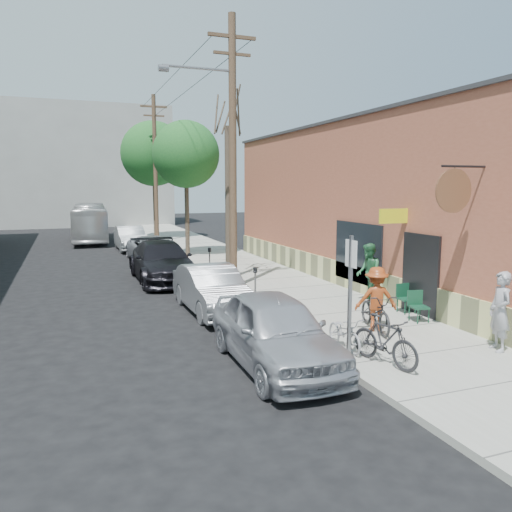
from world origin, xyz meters
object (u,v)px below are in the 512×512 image
object	(u,v)px
car_3	(153,249)
car_1	(212,289)
tree_leafy_far	(153,154)
patio_chair_b	(419,307)
patron_grey	(500,311)
car_0	(275,330)
sign_post	(350,286)
bus	(90,222)
patio_chair_a	(407,299)
car_4	(130,238)
tree_bare	(228,204)
parked_bike_b	(345,332)
cyclist	(376,299)
parked_bike_a	(385,341)
patron_green	(368,273)
parking_meter_near	(255,279)
car_2	(162,262)
utility_pole_near	(231,148)
parking_meter_far	(210,257)
tree_leafy_mid	(186,155)

from	to	relation	value
car_3	car_1	bearing A→B (deg)	-91.55
tree_leafy_far	patio_chair_b	xyz separation A→B (m)	(3.09, -26.47, -5.80)
patron_grey	car_0	xyz separation A→B (m)	(-5.18, 1.32, -0.28)
sign_post	bus	size ratio (longest dim) A/B	0.29
car_1	car_3	size ratio (longest dim) A/B	0.93
patio_chair_a	car_4	xyz separation A→B (m)	(-5.95, 19.69, 0.16)
tree_bare	patron_grey	bearing A→B (deg)	-73.90
parked_bike_b	tree_leafy_far	bearing A→B (deg)	92.24
tree_leafy_far	car_3	bearing A→B (deg)	-100.29
cyclist	parked_bike_a	distance (m)	2.67
patio_chair_a	patron_green	xyz separation A→B (m)	(-0.27, 1.70, 0.55)
patron_grey	car_3	size ratio (longest dim) A/B	0.39
parking_meter_near	patio_chair_b	size ratio (longest dim) A/B	1.41
parking_meter_near	parked_bike_a	xyz separation A→B (m)	(0.65, -6.24, -0.29)
car_3	patron_green	bearing A→B (deg)	-69.69
sign_post	patron_green	size ratio (longest dim) A/B	1.41
sign_post	car_4	size ratio (longest dim) A/B	0.61
car_1	car_2	xyz separation A→B (m)	(-0.52, 5.93, 0.09)
patron_green	parked_bike_b	world-z (taller)	patron_green
utility_pole_near	car_3	size ratio (longest dim) A/B	2.06
cyclist	car_3	world-z (taller)	cyclist
parking_meter_far	tree_bare	bearing A→B (deg)	-59.91
cyclist	utility_pole_near	bearing A→B (deg)	-55.38
tree_leafy_far	parking_meter_near	bearing A→B (deg)	-91.38
bus	patio_chair_b	bearing A→B (deg)	-71.40
tree_bare	parked_bike_b	size ratio (longest dim) A/B	4.10
parking_meter_far	patio_chair_b	world-z (taller)	parking_meter_far
tree_leafy_mid	cyclist	world-z (taller)	tree_leafy_mid
parked_bike_a	car_0	bearing A→B (deg)	137.31
parked_bike_b	car_4	bearing A→B (deg)	98.76
tree_leafy_mid	car_3	size ratio (longest dim) A/B	1.53
car_3	bus	world-z (taller)	bus
sign_post	tree_leafy_far	distance (m)	28.84
car_3	cyclist	bearing A→B (deg)	-79.29
patio_chair_b	bus	world-z (taller)	bus
patron_green	tree_leafy_far	bearing A→B (deg)	-147.87
sign_post	bus	xyz separation A→B (m)	(-4.20, 29.22, -0.47)
patio_chair_a	cyclist	world-z (taller)	cyclist
patron_green	bus	distance (m)	25.74
patron_grey	car_3	xyz separation A→B (m)	(-5.18, 18.19, -0.43)
cyclist	parked_bike_b	bearing A→B (deg)	53.11
patron_grey	car_2	distance (m)	13.66
tree_leafy_mid	patio_chair_b	distance (m)	16.89
patron_green	car_1	distance (m)	5.25
patron_grey	bus	size ratio (longest dim) A/B	0.19
parking_meter_far	bus	xyz separation A→B (m)	(-4.10, 17.98, 0.38)
parked_bike_b	car_3	size ratio (longest dim) A/B	0.32
tree_leafy_mid	tree_bare	bearing A→B (deg)	-90.00
parked_bike_b	car_2	distance (m)	11.26
patron_grey	car_3	bearing A→B (deg)	-146.20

